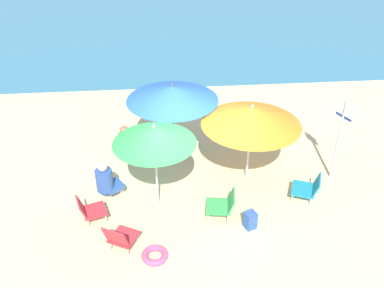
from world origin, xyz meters
TOP-DOWN VIEW (x-y plane):
  - ground_plane at (0.00, 0.00)m, footprint 40.00×40.00m
  - sea_water at (0.00, 13.28)m, footprint 40.00×16.00m
  - umbrella_orange at (1.14, 0.38)m, footprint 2.08×2.08m
  - umbrella_blue at (-0.43, 1.47)m, footprint 2.08×2.08m
  - umbrella_green at (-0.85, -0.39)m, footprint 1.58×1.58m
  - beach_chair_a at (2.27, -0.42)m, footprint 0.70×0.69m
  - beach_chair_b at (-1.53, -1.56)m, footprint 0.65×0.70m
  - beach_chair_c at (0.42, -0.82)m, footprint 0.62×0.58m
  - beach_chair_d at (-2.18, -0.71)m, footprint 0.62×0.58m
  - person_a at (-1.55, 1.36)m, footprint 0.34×0.57m
  - person_b at (-1.89, -0.02)m, footprint 0.57×0.52m
  - warning_sign at (3.03, 0.25)m, footprint 0.19×0.39m
  - swim_ring at (-0.93, -1.78)m, footprint 0.48×0.48m
  - beach_bag at (0.89, -1.17)m, footprint 0.27×0.27m

SIDE VIEW (x-z plane):
  - ground_plane at x=0.00m, z-range 0.00..0.00m
  - sea_water at x=0.00m, z-range 0.00..0.01m
  - swim_ring at x=-0.93m, z-range 0.00..0.12m
  - beach_bag at x=0.89m, z-range 0.00..0.36m
  - beach_chair_a at x=2.27m, z-range 0.01..0.54m
  - beach_chair_d at x=-2.18m, z-range 0.01..0.56m
  - beach_chair_c at x=0.42m, z-range 0.03..0.60m
  - beach_chair_b at x=-1.53m, z-range 0.01..0.67m
  - person_b at x=-1.89m, z-range -0.01..0.89m
  - person_a at x=-1.55m, z-range -0.01..0.92m
  - warning_sign at x=3.03m, z-range 0.27..2.18m
  - umbrella_orange at x=1.14m, z-range 0.67..2.50m
  - umbrella_blue at x=-0.43m, z-range 0.71..2.58m
  - umbrella_green at x=-0.85m, z-range 0.73..2.65m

